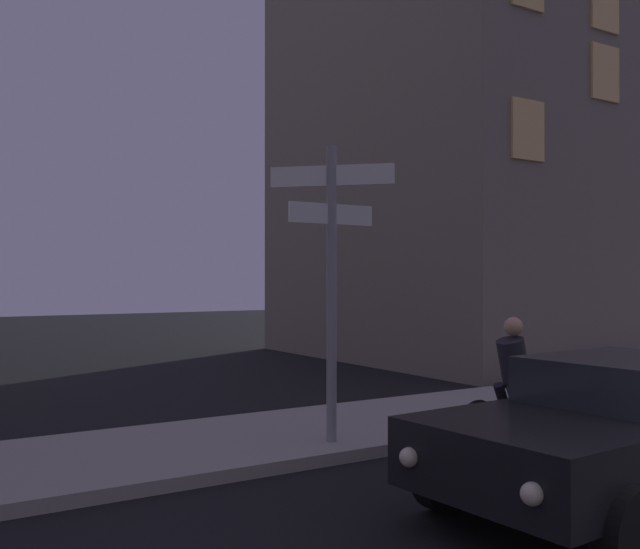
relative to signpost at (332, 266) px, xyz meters
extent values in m
cube|color=#9E9991|center=(0.93, 0.81, -2.14)|extent=(40.00, 2.59, 0.14)
cylinder|color=gray|center=(0.00, 0.00, -0.33)|extent=(0.12, 0.12, 3.48)
cube|color=white|center=(0.00, 0.00, 1.06)|extent=(1.08, 1.08, 0.24)
cube|color=white|center=(0.00, 0.00, 0.61)|extent=(1.16, 0.03, 0.24)
cube|color=black|center=(1.06, -3.07, -1.58)|extent=(4.01, 1.99, 0.56)
cube|color=#23282D|center=(1.37, -3.05, -1.09)|extent=(1.75, 1.71, 0.41)
cylinder|color=black|center=(-0.18, -4.02, -1.89)|extent=(0.65, 0.26, 0.64)
cylinder|color=black|center=(-0.28, -2.27, -1.89)|extent=(0.65, 0.26, 0.64)
cylinder|color=black|center=(2.30, -2.11, -1.89)|extent=(0.65, 0.26, 0.64)
sphere|color=#F9EFCC|center=(-0.88, -3.78, -1.58)|extent=(0.16, 0.16, 0.16)
sphere|color=#F9EFCC|center=(-0.95, -2.59, -1.58)|extent=(0.16, 0.16, 0.16)
torus|color=black|center=(1.07, -1.30, -1.85)|extent=(0.72, 0.14, 0.72)
torus|color=black|center=(2.17, -1.18, -1.85)|extent=(0.72, 0.14, 0.72)
cylinder|color=red|center=(1.62, -1.24, -1.60)|extent=(1.00, 0.16, 0.04)
cylinder|color=#26262D|center=(1.72, -1.23, -1.13)|extent=(0.49, 0.37, 0.61)
sphere|color=tan|center=(1.72, -1.23, -0.71)|extent=(0.22, 0.22, 0.22)
cylinder|color=black|center=(1.68, -1.32, -1.63)|extent=(0.35, 0.16, 0.55)
cylinder|color=black|center=(1.66, -1.14, -1.63)|extent=(0.35, 0.16, 0.55)
cube|color=slate|center=(10.05, 7.18, 3.81)|extent=(9.70, 8.88, 12.04)
cube|color=#F2C672|center=(6.41, 2.71, 2.80)|extent=(0.90, 0.06, 1.20)
cube|color=#F2C672|center=(8.84, 2.71, 4.31)|extent=(0.90, 0.06, 1.20)
cube|color=#F2C672|center=(8.84, 2.71, 5.81)|extent=(0.90, 0.06, 1.20)
camera|label=1|loc=(-4.56, -7.02, -0.16)|focal=39.95mm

